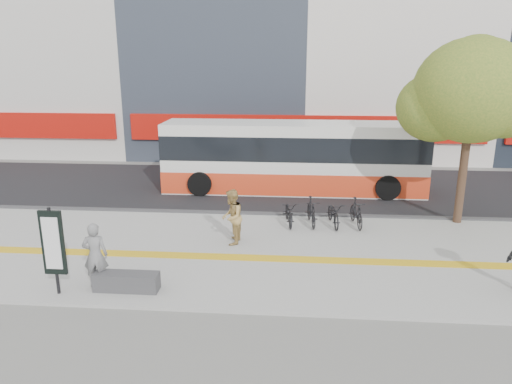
# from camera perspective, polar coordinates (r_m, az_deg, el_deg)

# --- Properties ---
(ground) EXTENTS (120.00, 120.00, 0.00)m
(ground) POSITION_cam_1_polar(r_m,az_deg,el_deg) (12.91, -2.28, -9.97)
(ground) COLOR slate
(ground) RESTS_ON ground
(sidewalk) EXTENTS (40.00, 7.00, 0.08)m
(sidewalk) POSITION_cam_1_polar(r_m,az_deg,el_deg) (14.26, -1.55, -7.22)
(sidewalk) COLOR gray
(sidewalk) RESTS_ON ground
(tactile_strip) EXTENTS (40.00, 0.45, 0.01)m
(tactile_strip) POSITION_cam_1_polar(r_m,az_deg,el_deg) (13.78, -1.78, -7.86)
(tactile_strip) COLOR gold
(tactile_strip) RESTS_ON sidewalk
(street) EXTENTS (40.00, 8.00, 0.06)m
(street) POSITION_cam_1_polar(r_m,az_deg,el_deg) (21.34, 0.60, 0.60)
(street) COLOR black
(street) RESTS_ON ground
(curb) EXTENTS (40.00, 0.25, 0.14)m
(curb) POSITION_cam_1_polar(r_m,az_deg,el_deg) (17.51, -0.33, -2.68)
(curb) COLOR #38383A
(curb) RESTS_ON ground
(bench) EXTENTS (1.60, 0.45, 0.45)m
(bench) POSITION_cam_1_polar(r_m,az_deg,el_deg) (12.31, -15.29, -10.34)
(bench) COLOR #38383A
(bench) RESTS_ON sidewalk
(signboard) EXTENTS (0.55, 0.10, 2.20)m
(signboard) POSITION_cam_1_polar(r_m,az_deg,el_deg) (12.27, -23.21, -5.77)
(signboard) COLOR black
(signboard) RESTS_ON sidewalk
(street_tree) EXTENTS (4.40, 3.80, 6.31)m
(street_tree) POSITION_cam_1_polar(r_m,az_deg,el_deg) (17.38, 24.36, 10.79)
(street_tree) COLOR #3B251B
(street_tree) RESTS_ON sidewalk
(bus) EXTENTS (11.04, 2.62, 2.94)m
(bus) POSITION_cam_1_polar(r_m,az_deg,el_deg) (20.47, 4.46, 3.97)
(bus) COLOR silver
(bus) RESTS_ON street
(bicycle_row) EXTENTS (2.99, 1.68, 0.94)m
(bicycle_row) POSITION_cam_1_polar(r_m,az_deg,el_deg) (16.38, 7.89, -2.46)
(bicycle_row) COLOR black
(bicycle_row) RESTS_ON sidewalk
(seated_woman) EXTENTS (0.67, 0.49, 1.67)m
(seated_woman) POSITION_cam_1_polar(r_m,az_deg,el_deg) (12.48, -18.75, -7.19)
(seated_woman) COLOR black
(seated_woman) RESTS_ON sidewalk
(pedestrian_tan) EXTENTS (0.70, 0.87, 1.72)m
(pedestrian_tan) POSITION_cam_1_polar(r_m,az_deg,el_deg) (14.51, -2.93, -3.02)
(pedestrian_tan) COLOR tan
(pedestrian_tan) RESTS_ON sidewalk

